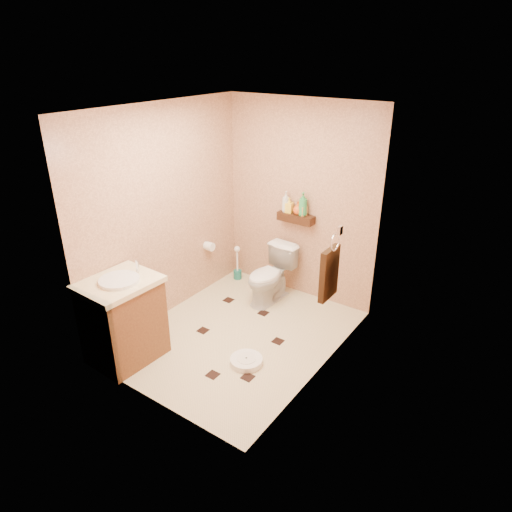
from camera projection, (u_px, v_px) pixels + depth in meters
The scene contains 19 objects.
ground at pixel (239, 335), 5.02m from camera, with size 2.50×2.50×0.00m, color beige.
wall_back at pixel (300, 202), 5.45m from camera, with size 2.00×0.04×2.40m, color tan.
wall_front at pixel (141, 283), 3.59m from camera, with size 2.00×0.04×2.40m, color tan.
wall_left at pixel (165, 215), 5.04m from camera, with size 0.04×2.50×2.40m, color tan.
wall_right at pixel (328, 258), 4.00m from camera, with size 0.04×2.50×2.40m, color tan.
ceiling at pixel (234, 108), 4.02m from camera, with size 2.00×2.50×0.02m, color white.
wall_shelf at pixel (296, 218), 5.47m from camera, with size 0.46×0.14×0.10m, color #381F0F.
floor_accents at pixel (239, 337), 4.99m from camera, with size 1.16×1.32×0.01m.
toilet at pixel (270, 275), 5.57m from camera, with size 0.39×0.68×0.69m, color white.
vanity at pixel (123, 319), 4.49m from camera, with size 0.62×0.74×1.01m.
bathroom_scale at pixel (246, 361), 4.56m from camera, with size 0.39×0.39×0.07m.
toilet_brush at pixel (237, 267), 6.17m from camera, with size 0.11×0.11×0.48m.
towel_ring at pixel (330, 271), 4.34m from camera, with size 0.12×0.30×0.76m.
toilet_paper at pixel (209, 246), 5.74m from camera, with size 0.12×0.11×0.12m.
bottle_a at pixel (286, 202), 5.47m from camera, with size 0.10×0.10×0.25m, color beige.
bottle_b at pixel (289, 205), 5.46m from camera, with size 0.08×0.08×0.18m, color yellow.
bottle_c at pixel (298, 208), 5.40m from camera, with size 0.13×0.13×0.16m, color #CD5018.
bottle_d at pixel (303, 204), 5.34m from camera, with size 0.11×0.11×0.28m, color #31934E.
bottle_e at pixel (303, 208), 5.36m from camera, with size 0.08×0.08×0.17m, color #D29146.
Camera 1 is at (2.56, -3.33, 2.90)m, focal length 32.00 mm.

